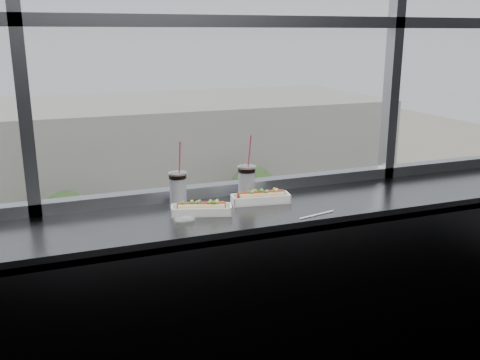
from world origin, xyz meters
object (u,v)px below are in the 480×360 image
object	(u,v)px
pedestrian_b	(81,241)
tree_right	(253,189)
car_far_b	(86,269)
wrapper	(185,219)
car_far_c	(262,244)
car_near_d	(261,320)
soda_cup_right	(247,182)
car_near_e	(412,292)
hotdog_tray_right	(261,197)
loose_straw	(317,215)
hotdog_tray_left	(201,208)
soda_cup_left	(178,188)
tree_center	(66,214)

from	to	relation	value
pedestrian_b	tree_right	world-z (taller)	tree_right
car_far_b	wrapper	bearing A→B (deg)	175.21
car_far_c	tree_right	xyz separation A→B (m)	(1.01, 4.00, 2.13)
car_far_b	car_near_d	bearing A→B (deg)	-143.56
soda_cup_right	car_near_e	world-z (taller)	soda_cup_right
wrapper	tree_right	xyz separation A→B (m)	(11.99, 28.35, -8.89)
car_far_c	car_far_b	bearing A→B (deg)	95.53
car_near_d	tree_right	size ratio (longest dim) A/B	1.46
hotdog_tray_right	car_far_b	xyz separation A→B (m)	(0.60, 24.22, -10.95)
hotdog_tray_right	car_near_d	world-z (taller)	hotdog_tray_right
hotdog_tray_right	loose_straw	world-z (taller)	hotdog_tray_right
wrapper	loose_straw	bearing A→B (deg)	-13.05
hotdog_tray_left	loose_straw	bearing A→B (deg)	-5.70
hotdog_tray_left	tree_right	distance (m)	31.94
wrapper	pedestrian_b	bearing A→B (deg)	87.78
hotdog_tray_left	car_near_e	xyz separation A→B (m)	(15.19, 16.28, -11.08)
soda_cup_left	loose_straw	bearing A→B (deg)	-31.85
loose_straw	tree_right	xyz separation A→B (m)	(11.37, 28.49, -8.88)
wrapper	pedestrian_b	distance (m)	30.69
hotdog_tray_left	soda_cup_left	size ratio (longest dim) A/B	0.89
tree_center	tree_right	bearing A→B (deg)	0.00
soda_cup_right	loose_straw	distance (m)	0.42
loose_straw	car_far_b	distance (m)	26.83
hotdog_tray_right	tree_right	distance (m)	31.76
hotdog_tray_right	soda_cup_right	world-z (taller)	soda_cup_right
tree_center	tree_right	xyz separation A→B (m)	(11.57, 0.00, 0.30)
loose_straw	car_near_d	size ratio (longest dim) A/B	0.03
car_far_c	car_near_d	bearing A→B (deg)	161.87
loose_straw	car_near_d	bearing A→B (deg)	54.85
wrapper	hotdog_tray_left	bearing A→B (deg)	35.17
loose_straw	car_far_c	bearing A→B (deg)	54.49
soda_cup_right	pedestrian_b	size ratio (longest dim) A/B	0.16
tree_center	pedestrian_b	bearing A→B (deg)	21.64
hotdog_tray_right	soda_cup_left	size ratio (longest dim) A/B	0.91
loose_straw	tree_center	xyz separation A→B (m)	(-0.20, 28.49, -9.18)
hotdog_tray_left	car_near_d	world-z (taller)	hotdog_tray_left
wrapper	car_far_c	size ratio (longest dim) A/B	0.02
soda_cup_left	car_near_d	distance (m)	20.88
hotdog_tray_left	soda_cup_right	distance (m)	0.32
loose_straw	car_far_b	size ratio (longest dim) A/B	0.03
wrapper	pedestrian_b	size ratio (longest dim) A/B	0.05
tree_right	car_far_c	bearing A→B (deg)	-104.24
soda_cup_left	car_far_c	world-z (taller)	soda_cup_left
soda_cup_right	car_far_b	distance (m)	26.56
car_far_b	pedestrian_b	world-z (taller)	car_far_b
hotdog_tray_right	soda_cup_left	bearing A→B (deg)	176.97
car_near_d	pedestrian_b	xyz separation A→B (m)	(-6.36, 12.27, -0.10)
car_near_e	tree_right	size ratio (longest dim) A/B	1.25
soda_cup_left	car_near_e	bearing A→B (deg)	46.58
hotdog_tray_left	car_far_b	xyz separation A→B (m)	(0.93, 24.28, -10.95)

